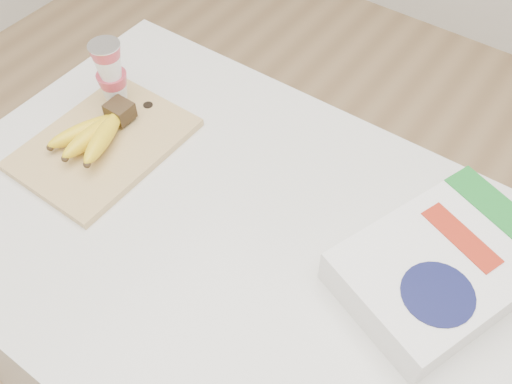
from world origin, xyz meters
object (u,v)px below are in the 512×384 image
cereal_box (443,266)px  table (242,338)px  cutting_board (104,144)px  bananas (97,131)px  yogurt_stack (110,72)px

cereal_box → table: bearing=-138.7°
cutting_board → bananas: size_ratio=1.80×
bananas → cutting_board: bearing=18.7°
bananas → cereal_box: 0.67m
bananas → yogurt_stack: yogurt_stack is taller
table → cutting_board: cutting_board is taller
table → bananas: 0.57m
table → cereal_box: size_ratio=2.97×
table → cereal_box: cereal_box is taller
cutting_board → cereal_box: size_ratio=0.85×
cutting_board → yogurt_stack: bearing=120.2°
table → yogurt_stack: size_ratio=7.77×
yogurt_stack → cereal_box: size_ratio=0.38×
yogurt_stack → table: bearing=-16.0°
bananas → cereal_box: bearing=9.4°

